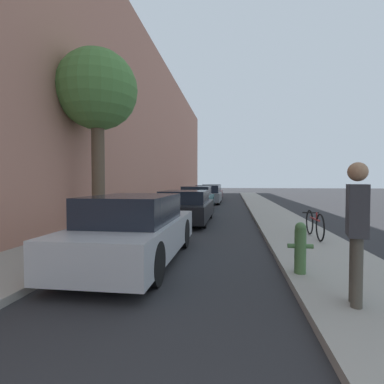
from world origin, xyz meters
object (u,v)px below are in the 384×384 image
(parked_car_black, at_px, (186,207))
(parked_car_teal, at_px, (197,199))
(parked_car_silver, at_px, (136,230))
(pedestrian, at_px, (357,223))
(parked_car_grey, at_px, (208,195))
(parked_car_maroon, at_px, (212,192))
(street_tree_near, at_px, (97,93))
(fire_hydrant, at_px, (300,247))
(bicycle, at_px, (314,224))

(parked_car_black, xyz_separation_m, parked_car_teal, (-0.16, 5.07, 0.03))
(parked_car_silver, xyz_separation_m, pedestrian, (3.44, -1.95, 0.47))
(parked_car_teal, xyz_separation_m, parked_car_grey, (0.19, 5.38, -0.01))
(parked_car_black, distance_m, parked_car_teal, 5.07)
(parked_car_maroon, bearing_deg, parked_car_grey, -88.91)
(parked_car_black, bearing_deg, street_tree_near, -126.55)
(parked_car_teal, height_order, parked_car_maroon, parked_car_maroon)
(parked_car_black, distance_m, street_tree_near, 5.27)
(parked_car_silver, height_order, pedestrian, pedestrian)
(parked_car_maroon, bearing_deg, parked_car_silver, -90.02)
(parked_car_teal, bearing_deg, parked_car_black, -88.15)
(parked_car_grey, relative_size, pedestrian, 2.50)
(parked_car_teal, distance_m, pedestrian, 13.41)
(parked_car_black, relative_size, fire_hydrant, 5.42)
(parked_car_teal, distance_m, bicycle, 9.41)
(pedestrian, bearing_deg, parked_car_teal, -151.04)
(parked_car_teal, bearing_deg, street_tree_near, -104.38)
(parked_car_teal, xyz_separation_m, fire_hydrant, (3.13, -11.72, -0.10))
(street_tree_near, bearing_deg, parked_car_teal, 75.62)
(parked_car_black, bearing_deg, pedestrian, -66.87)
(parked_car_grey, height_order, parked_car_maroon, parked_car_maroon)
(street_tree_near, relative_size, fire_hydrant, 6.53)
(street_tree_near, height_order, pedestrian, street_tree_near)
(parked_car_silver, relative_size, street_tree_near, 0.81)
(parked_car_maroon, relative_size, bicycle, 2.29)
(parked_car_grey, bearing_deg, parked_car_maroon, 91.09)
(parked_car_grey, distance_m, bicycle, 14.37)
(parked_car_black, xyz_separation_m, pedestrian, (3.36, -7.86, 0.50))
(street_tree_near, xyz_separation_m, fire_hydrant, (5.20, -3.64, -3.77))
(parked_car_maroon, distance_m, fire_hydrant, 22.57)
(parked_car_black, bearing_deg, parked_car_maroon, 90.27)
(parked_car_black, xyz_separation_m, bicycle, (4.03, -3.35, -0.14))
(parked_car_black, xyz_separation_m, parked_car_maroon, (-0.07, 15.72, 0.02))
(parked_car_maroon, height_order, street_tree_near, street_tree_near)
(parked_car_silver, relative_size, parked_car_grey, 1.02)
(pedestrian, xyz_separation_m, bicycle, (0.67, 4.51, -0.64))
(parked_car_teal, height_order, fire_hydrant, parked_car_teal)
(parked_car_maroon, relative_size, pedestrian, 2.25)
(parked_car_silver, xyz_separation_m, parked_car_grey, (0.11, 16.36, -0.01))
(fire_hydrant, bearing_deg, parked_car_teal, 104.95)
(parked_car_teal, height_order, bicycle, parked_car_teal)
(parked_car_silver, height_order, parked_car_grey, parked_car_silver)
(bicycle, bearing_deg, parked_car_maroon, 101.54)
(parked_car_black, relative_size, parked_car_teal, 1.13)
(parked_car_maroon, xyz_separation_m, pedestrian, (3.43, -23.58, 0.47))
(parked_car_teal, xyz_separation_m, street_tree_near, (-2.07, -8.08, 3.67))
(parked_car_maroon, xyz_separation_m, fire_hydrant, (3.04, -22.37, -0.09))
(parked_car_grey, height_order, pedestrian, pedestrian)
(parked_car_maroon, height_order, pedestrian, pedestrian)
(parked_car_teal, height_order, pedestrian, pedestrian)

